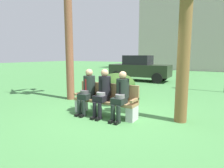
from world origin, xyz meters
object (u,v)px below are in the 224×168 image
object	(u,v)px
seated_man_left	(87,89)
shrub_near_bench	(114,84)
seated_man_right	(121,93)
building_backdrop	(209,30)
park_bench	(106,101)
seated_man_middle	(103,90)
shrub_mid_lawn	(117,85)
parked_car_near	(140,68)

from	to	relation	value
seated_man_left	shrub_near_bench	distance (m)	3.76
seated_man_right	building_backdrop	size ratio (longest dim) A/B	0.08
park_bench	shrub_near_bench	xyz separation A→B (m)	(-1.71, 3.43, -0.08)
seated_man_middle	shrub_mid_lawn	distance (m)	2.75
seated_man_middle	parked_car_near	distance (m)	7.93
building_backdrop	parked_car_near	bearing A→B (deg)	-100.84
seated_man_right	shrub_near_bench	xyz separation A→B (m)	(-2.26, 3.56, -0.37)
seated_man_left	seated_man_right	world-z (taller)	seated_man_left
seated_man_left	shrub_near_bench	size ratio (longest dim) A/B	1.19
park_bench	building_backdrop	bearing A→B (deg)	88.16
shrub_near_bench	parked_car_near	size ratio (longest dim) A/B	0.28
seated_man_middle	building_backdrop	distance (m)	22.75
seated_man_left	building_backdrop	size ratio (longest dim) A/B	0.08
park_bench	building_backdrop	distance (m)	22.67
seated_man_left	seated_man_middle	bearing A→B (deg)	0.17
shrub_mid_lawn	park_bench	bearing A→B (deg)	-67.70
shrub_near_bench	park_bench	bearing A→B (deg)	-63.53
shrub_mid_lawn	parked_car_near	xyz separation A→B (m)	(-1.11, 5.09, 0.35)
seated_man_left	shrub_mid_lawn	xyz separation A→B (m)	(-0.45, 2.56, -0.24)
seated_man_middle	parked_car_near	size ratio (longest dim) A/B	0.33
parked_car_near	park_bench	bearing A→B (deg)	-74.33
shrub_near_bench	shrub_mid_lawn	size ratio (longest dim) A/B	0.71
parked_car_near	seated_man_right	bearing A→B (deg)	-70.81
seated_man_left	shrub_near_bench	xyz separation A→B (m)	(-1.16, 3.56, -0.38)
parked_car_near	shrub_near_bench	bearing A→B (deg)	-84.38
seated_man_right	shrub_mid_lawn	distance (m)	3.00
seated_man_left	building_backdrop	xyz separation A→B (m)	(1.26, 22.39, 3.94)
shrub_near_bench	parked_car_near	world-z (taller)	parked_car_near
shrub_mid_lawn	parked_car_near	distance (m)	5.23
seated_man_left	parked_car_near	world-z (taller)	parked_car_near
seated_man_right	parked_car_near	bearing A→B (deg)	109.19
park_bench	shrub_mid_lawn	size ratio (longest dim) A/B	1.22
shrub_mid_lawn	parked_car_near	bearing A→B (deg)	102.34
parked_car_near	building_backdrop	world-z (taller)	building_backdrop
park_bench	seated_man_left	size ratio (longest dim) A/B	1.45
seated_man_left	shrub_near_bench	world-z (taller)	seated_man_left
park_bench	seated_man_right	bearing A→B (deg)	-13.56
seated_man_middle	shrub_near_bench	world-z (taller)	seated_man_middle
seated_man_right	seated_man_left	bearing A→B (deg)	179.89
park_bench	seated_man_right	xyz separation A→B (m)	(0.55, -0.13, 0.29)
park_bench	seated_man_middle	bearing A→B (deg)	-94.62
shrub_near_bench	parked_car_near	distance (m)	4.14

